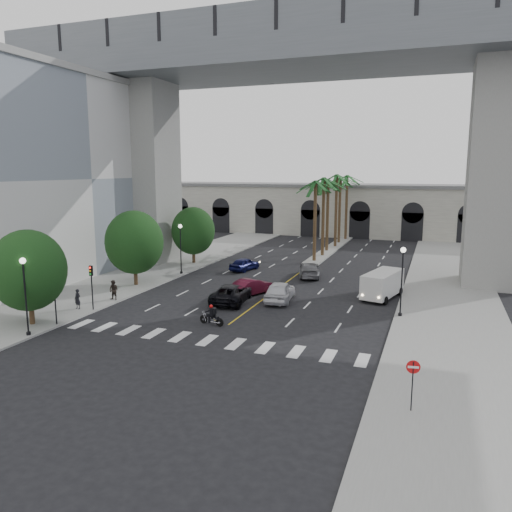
# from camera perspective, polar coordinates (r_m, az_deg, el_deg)

# --- Properties ---
(ground) EXTENTS (140.00, 140.00, 0.00)m
(ground) POSITION_cam_1_polar(r_m,az_deg,el_deg) (34.33, -4.50, -8.79)
(ground) COLOR black
(ground) RESTS_ON ground
(sidewalk_left) EXTENTS (8.00, 100.00, 0.15)m
(sidewalk_left) POSITION_cam_1_polar(r_m,az_deg,el_deg) (54.06, -12.39, -1.97)
(sidewalk_left) COLOR gray
(sidewalk_left) RESTS_ON ground
(sidewalk_right) EXTENTS (8.00, 100.00, 0.15)m
(sidewalk_right) POSITION_cam_1_polar(r_m,az_deg,el_deg) (45.86, 21.27, -4.55)
(sidewalk_right) COLOR gray
(sidewalk_right) RESTS_ON ground
(median) EXTENTS (2.00, 24.00, 0.20)m
(median) POSITION_cam_1_polar(r_m,az_deg,el_deg) (69.75, 8.58, 0.82)
(median) COLOR gray
(median) RESTS_ON ground
(building_left) EXTENTS (16.50, 32.50, 20.60)m
(building_left) POSITION_cam_1_polar(r_m,az_deg,el_deg) (58.11, -24.55, 8.36)
(building_left) COLOR silver
(building_left) RESTS_ON ground
(pier_building) EXTENTS (71.00, 10.50, 8.50)m
(pier_building) POSITION_cam_1_polar(r_m,az_deg,el_deg) (85.88, 10.95, 5.25)
(pier_building) COLOR beige
(pier_building) RESTS_ON ground
(bridge) EXTENTS (75.00, 13.00, 26.00)m
(bridge) POSITION_cam_1_polar(r_m,az_deg,el_deg) (53.06, 9.25, 17.94)
(bridge) COLOR gray
(bridge) RESTS_ON ground
(palm_a) EXTENTS (3.20, 3.20, 10.30)m
(palm_a) POSITION_cam_1_polar(r_m,az_deg,el_deg) (59.15, 6.83, 8.01)
(palm_a) COLOR #47331E
(palm_a) RESTS_ON ground
(palm_b) EXTENTS (3.20, 3.20, 10.60)m
(palm_b) POSITION_cam_1_polar(r_m,az_deg,el_deg) (63.02, 7.77, 8.35)
(palm_b) COLOR #47331E
(palm_b) RESTS_ON ground
(palm_c) EXTENTS (3.20, 3.20, 10.10)m
(palm_c) POSITION_cam_1_polar(r_m,az_deg,el_deg) (67.00, 8.26, 8.04)
(palm_c) COLOR #47331E
(palm_c) RESTS_ON ground
(palm_d) EXTENTS (3.20, 3.20, 10.90)m
(palm_d) POSITION_cam_1_polar(r_m,az_deg,el_deg) (70.83, 9.23, 8.70)
(palm_d) COLOR #47331E
(palm_d) RESTS_ON ground
(palm_e) EXTENTS (3.20, 3.20, 10.40)m
(palm_e) POSITION_cam_1_polar(r_m,az_deg,el_deg) (74.82, 9.62, 8.40)
(palm_e) COLOR #47331E
(palm_e) RESTS_ON ground
(palm_f) EXTENTS (3.20, 3.20, 10.70)m
(palm_f) POSITION_cam_1_polar(r_m,az_deg,el_deg) (78.70, 10.39, 8.64)
(palm_f) COLOR #47331E
(palm_f) RESTS_ON ground
(street_tree_near) EXTENTS (5.20, 5.20, 6.89)m
(street_tree_near) POSITION_cam_1_polar(r_m,az_deg,el_deg) (38.23, -24.58, -1.50)
(street_tree_near) COLOR #382616
(street_tree_near) RESTS_ON ground
(street_tree_mid) EXTENTS (5.44, 5.44, 7.21)m
(street_tree_mid) POSITION_cam_1_polar(r_m,az_deg,el_deg) (48.15, -13.74, 1.53)
(street_tree_mid) COLOR #382616
(street_tree_mid) RESTS_ON ground
(street_tree_far) EXTENTS (5.04, 5.04, 6.68)m
(street_tree_far) POSITION_cam_1_polar(r_m,az_deg,el_deg) (58.44, -7.19, 2.87)
(street_tree_far) COLOR #382616
(street_tree_far) RESTS_ON ground
(lamp_post_left_near) EXTENTS (0.40, 0.40, 5.35)m
(lamp_post_left_near) POSITION_cam_1_polar(r_m,az_deg,el_deg) (35.90, -24.89, -3.53)
(lamp_post_left_near) COLOR black
(lamp_post_left_near) RESTS_ON ground
(lamp_post_left_far) EXTENTS (0.40, 0.40, 5.35)m
(lamp_post_left_far) POSITION_cam_1_polar(r_m,az_deg,el_deg) (52.54, -8.61, 1.30)
(lamp_post_left_far) COLOR black
(lamp_post_left_far) RESTS_ON ground
(lamp_post_right) EXTENTS (0.40, 0.40, 5.35)m
(lamp_post_right) POSITION_cam_1_polar(r_m,az_deg,el_deg) (38.39, 16.34, -2.17)
(lamp_post_right) COLOR black
(lamp_post_right) RESTS_ON ground
(traffic_signal_near) EXTENTS (0.25, 0.18, 3.65)m
(traffic_signal_near) POSITION_cam_1_polar(r_m,az_deg,el_deg) (37.74, -22.04, -3.81)
(traffic_signal_near) COLOR black
(traffic_signal_near) RESTS_ON ground
(traffic_signal_far) EXTENTS (0.25, 0.18, 3.65)m
(traffic_signal_far) POSITION_cam_1_polar(r_m,az_deg,el_deg) (40.70, -18.28, -2.62)
(traffic_signal_far) COLOR black
(traffic_signal_far) RESTS_ON ground
(motorcycle_rider) EXTENTS (2.04, 0.68, 1.49)m
(motorcycle_rider) POSITION_cam_1_polar(r_m,az_deg,el_deg) (35.89, -5.03, -6.83)
(motorcycle_rider) COLOR black
(motorcycle_rider) RESTS_ON ground
(car_a) EXTENTS (2.52, 5.19, 1.71)m
(car_a) POSITION_cam_1_polar(r_m,az_deg,el_deg) (42.09, 2.74, -4.04)
(car_a) COLOR silver
(car_a) RESTS_ON ground
(car_b) EXTENTS (3.08, 4.69, 1.46)m
(car_b) POSITION_cam_1_polar(r_m,az_deg,el_deg) (44.14, -0.53, -3.53)
(car_b) COLOR #440D1D
(car_b) RESTS_ON ground
(car_c) EXTENTS (3.12, 5.77, 1.54)m
(car_c) POSITION_cam_1_polar(r_m,az_deg,el_deg) (41.73, -2.80, -4.28)
(car_c) COLOR black
(car_c) RESTS_ON ground
(car_d) EXTENTS (3.31, 5.46, 1.48)m
(car_d) POSITION_cam_1_polar(r_m,az_deg,el_deg) (51.70, 6.12, -1.58)
(car_d) COLOR slate
(car_d) RESTS_ON ground
(car_e) EXTENTS (2.51, 4.42, 1.42)m
(car_e) POSITION_cam_1_polar(r_m,az_deg,el_deg) (54.71, -1.32, -0.92)
(car_e) COLOR #0F1246
(car_e) RESTS_ON ground
(cargo_van) EXTENTS (3.23, 5.72, 2.30)m
(cargo_van) POSITION_cam_1_polar(r_m,az_deg,el_deg) (44.19, 14.24, -3.09)
(cargo_van) COLOR silver
(cargo_van) RESTS_ON ground
(pedestrian_a) EXTENTS (0.62, 0.45, 1.58)m
(pedestrian_a) POSITION_cam_1_polar(r_m,az_deg,el_deg) (41.65, -19.72, -4.65)
(pedestrian_a) COLOR black
(pedestrian_a) RESTS_ON sidewalk_left
(pedestrian_b) EXTENTS (0.84, 0.67, 1.69)m
(pedestrian_b) POSITION_cam_1_polar(r_m,az_deg,el_deg) (43.45, -15.96, -3.78)
(pedestrian_b) COLOR black
(pedestrian_b) RESTS_ON sidewalk_left
(do_not_enter_sign) EXTENTS (0.62, 0.14, 2.56)m
(do_not_enter_sign) POSITION_cam_1_polar(r_m,az_deg,el_deg) (24.09, 17.49, -12.86)
(do_not_enter_sign) COLOR black
(do_not_enter_sign) RESTS_ON ground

